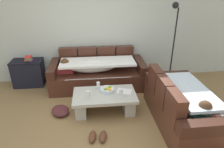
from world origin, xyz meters
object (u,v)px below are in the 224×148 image
object	(u,v)px
coffee_table	(105,100)
wine_glass_far_back	(98,85)
fruit_bowl	(107,90)
floor_lamp	(173,40)
crumpled_garment	(60,111)
wine_glass_near_right	(121,92)
couch_near_window	(182,106)
wine_glass_near_left	(88,93)
book_stack_on_cabinet	(29,58)
open_magazine	(124,91)
side_cabinet	(29,73)
couch_along_wall	(97,73)
pair_of_shoes	(98,136)

from	to	relation	value
coffee_table	wine_glass_far_back	size ratio (longest dim) A/B	7.23
fruit_bowl	floor_lamp	world-z (taller)	floor_lamp
crumpled_garment	wine_glass_near_right	bearing A→B (deg)	-6.96
couch_near_window	fruit_bowl	world-z (taller)	couch_near_window
wine_glass_near_left	crumpled_garment	bearing A→B (deg)	165.36
wine_glass_near_right	book_stack_on_cabinet	bearing A→B (deg)	144.22
couch_near_window	open_magazine	xyz separation A→B (m)	(-0.94, 0.54, 0.05)
fruit_bowl	side_cabinet	distance (m)	2.18
couch_near_window	crumpled_garment	size ratio (longest dim) A/B	4.41
fruit_bowl	crumpled_garment	size ratio (longest dim) A/B	0.70
couch_near_window	wine_glass_near_left	size ratio (longest dim) A/B	10.64
couch_along_wall	crumpled_garment	size ratio (longest dim) A/B	5.53
floor_lamp	coffee_table	bearing A→B (deg)	-148.98
pair_of_shoes	fruit_bowl	bearing A→B (deg)	74.52
coffee_table	fruit_bowl	bearing A→B (deg)	53.10
coffee_table	couch_along_wall	bearing A→B (deg)	95.95
coffee_table	wine_glass_near_right	bearing A→B (deg)	-25.72
crumpled_garment	couch_near_window	bearing A→B (deg)	-12.59
open_magazine	book_stack_on_cabinet	xyz separation A→B (m)	(-2.08, 1.24, 0.31)
couch_along_wall	couch_near_window	size ratio (longest dim) A/B	1.25
floor_lamp	pair_of_shoes	bearing A→B (deg)	-136.10
couch_along_wall	wine_glass_near_left	distance (m)	1.23
side_cabinet	pair_of_shoes	bearing A→B (deg)	-52.35
couch_along_wall	wine_glass_near_left	world-z (taller)	couch_along_wall
wine_glass_far_back	fruit_bowl	bearing A→B (deg)	-29.12
couch_near_window	wine_glass_near_right	size ratio (longest dim) A/B	10.64
fruit_bowl	book_stack_on_cabinet	bearing A→B (deg)	145.47
couch_along_wall	book_stack_on_cabinet	size ratio (longest dim) A/B	10.10
couch_near_window	coffee_table	distance (m)	1.42
open_magazine	pair_of_shoes	world-z (taller)	open_magazine
wine_glass_far_back	wine_glass_near_left	bearing A→B (deg)	-121.30
wine_glass_near_left	side_cabinet	size ratio (longest dim) A/B	0.23
coffee_table	wine_glass_near_left	distance (m)	0.42
wine_glass_near_right	floor_lamp	bearing A→B (deg)	39.76
side_cabinet	floor_lamp	size ratio (longest dim) A/B	0.37
couch_along_wall	coffee_table	distance (m)	1.07
wine_glass_far_back	crumpled_garment	bearing A→B (deg)	-166.78
couch_along_wall	wine_glass_near_right	xyz separation A→B (m)	(0.40, -1.20, 0.16)
couch_near_window	wine_glass_near_left	world-z (taller)	couch_near_window
wine_glass_near_left	side_cabinet	bearing A→B (deg)	135.33
couch_near_window	wine_glass_far_back	xyz separation A→B (m)	(-1.44, 0.67, 0.16)
wine_glass_near_right	wine_glass_far_back	xyz separation A→B (m)	(-0.40, 0.32, 0.00)
wine_glass_near_left	wine_glass_near_right	xyz separation A→B (m)	(0.60, 0.00, 0.00)
fruit_bowl	pair_of_shoes	world-z (taller)	fruit_bowl
side_cabinet	couch_near_window	bearing A→B (deg)	-29.94
couch_along_wall	couch_near_window	bearing A→B (deg)	-47.09
crumpled_garment	side_cabinet	bearing A→B (deg)	124.74
wine_glass_near_left	book_stack_on_cabinet	xyz separation A→B (m)	(-1.39, 1.43, 0.20)
fruit_bowl	crumpled_garment	bearing A→B (deg)	-174.96
pair_of_shoes	wine_glass_far_back	bearing A→B (deg)	86.17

